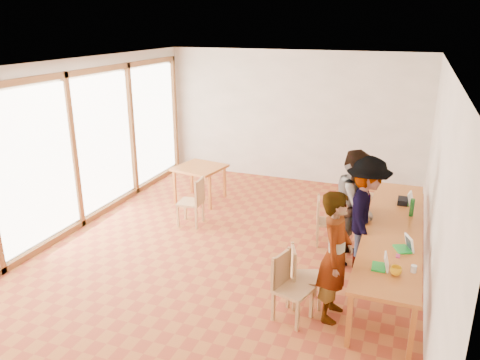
# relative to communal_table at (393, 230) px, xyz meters

# --- Properties ---
(ground) EXTENTS (8.00, 8.00, 0.00)m
(ground) POSITION_rel_communal_table_xyz_m (-2.50, -0.22, -0.70)
(ground) COLOR #AA5829
(ground) RESTS_ON ground
(wall_back) EXTENTS (6.00, 0.10, 3.00)m
(wall_back) POSITION_rel_communal_table_xyz_m (-2.50, 3.78, 0.80)
(wall_back) COLOR #F0E2CF
(wall_back) RESTS_ON ground
(wall_front) EXTENTS (6.00, 0.10, 3.00)m
(wall_front) POSITION_rel_communal_table_xyz_m (-2.50, -4.22, 0.80)
(wall_front) COLOR #F0E2CF
(wall_front) RESTS_ON ground
(wall_right) EXTENTS (0.10, 8.00, 3.00)m
(wall_right) POSITION_rel_communal_table_xyz_m (0.50, -0.22, 0.80)
(wall_right) COLOR #F0E2CF
(wall_right) RESTS_ON ground
(window_wall) EXTENTS (0.10, 8.00, 3.00)m
(window_wall) POSITION_rel_communal_table_xyz_m (-5.46, -0.22, 0.80)
(window_wall) COLOR white
(window_wall) RESTS_ON ground
(ceiling) EXTENTS (6.00, 8.00, 0.04)m
(ceiling) POSITION_rel_communal_table_xyz_m (-2.50, -0.22, 2.32)
(ceiling) COLOR white
(ceiling) RESTS_ON wall_back
(communal_table) EXTENTS (0.80, 4.00, 0.75)m
(communal_table) POSITION_rel_communal_table_xyz_m (0.00, 0.00, 0.00)
(communal_table) COLOR #B05F27
(communal_table) RESTS_ON ground
(side_table) EXTENTS (0.90, 0.90, 0.75)m
(side_table) POSITION_rel_communal_table_xyz_m (-3.93, 1.71, -0.03)
(side_table) COLOR #B05F27
(side_table) RESTS_ON ground
(chair_near) EXTENTS (0.51, 0.51, 0.47)m
(chair_near) POSITION_rel_communal_table_xyz_m (-1.17, -1.62, -0.17)
(chair_near) COLOR tan
(chair_near) RESTS_ON ground
(chair_mid) EXTENTS (0.49, 0.49, 0.44)m
(chair_mid) POSITION_rel_communal_table_xyz_m (-1.09, -1.28, -0.20)
(chair_mid) COLOR tan
(chair_mid) RESTS_ON ground
(chair_far) EXTENTS (0.45, 0.45, 0.44)m
(chair_far) POSITION_rel_communal_table_xyz_m (-1.14, 0.62, -0.20)
(chair_far) COLOR tan
(chair_far) RESTS_ON ground
(chair_empty) EXTENTS (0.46, 0.46, 0.47)m
(chair_empty) POSITION_rel_communal_table_xyz_m (-0.75, 2.07, -0.16)
(chair_empty) COLOR tan
(chair_empty) RESTS_ON ground
(chair_spare) EXTENTS (0.45, 0.45, 0.48)m
(chair_spare) POSITION_rel_communal_table_xyz_m (-3.49, 0.56, -0.15)
(chair_spare) COLOR tan
(chair_spare) RESTS_ON ground
(person_near) EXTENTS (0.44, 0.64, 1.70)m
(person_near) POSITION_rel_communal_table_xyz_m (-0.62, -1.40, 0.15)
(person_near) COLOR gray
(person_near) RESTS_ON ground
(person_mid) EXTENTS (0.87, 1.00, 1.78)m
(person_mid) POSITION_rel_communal_table_xyz_m (-0.60, 0.30, 0.19)
(person_mid) COLOR gray
(person_mid) RESTS_ON ground
(person_far) EXTENTS (0.74, 1.18, 1.75)m
(person_far) POSITION_rel_communal_table_xyz_m (-0.41, 0.07, 0.17)
(person_far) COLOR gray
(person_far) RESTS_ON ground
(laptop_near) EXTENTS (0.20, 0.24, 0.19)m
(laptop_near) POSITION_rel_communal_table_xyz_m (-0.06, -1.31, 0.10)
(laptop_near) COLOR green
(laptop_near) RESTS_ON communal_table
(laptop_mid) EXTENTS (0.28, 0.30, 0.20)m
(laptop_mid) POSITION_rel_communal_table_xyz_m (0.19, -0.71, 0.10)
(laptop_mid) COLOR green
(laptop_mid) RESTS_ON communal_table
(laptop_far) EXTENTS (0.25, 0.28, 0.21)m
(laptop_far) POSITION_rel_communal_table_xyz_m (0.15, 1.02, 0.10)
(laptop_far) COLOR green
(laptop_far) RESTS_ON communal_table
(yellow_mug) EXTENTS (0.17, 0.17, 0.11)m
(yellow_mug) POSITION_rel_communal_table_xyz_m (0.10, -1.41, 0.10)
(yellow_mug) COLOR yellow
(yellow_mug) RESTS_ON communal_table
(green_bottle) EXTENTS (0.07, 0.07, 0.28)m
(green_bottle) POSITION_rel_communal_table_xyz_m (0.23, 0.52, 0.19)
(green_bottle) COLOR #1A6425
(green_bottle) RESTS_ON communal_table
(clear_glass) EXTENTS (0.07, 0.07, 0.09)m
(clear_glass) POSITION_rel_communal_table_xyz_m (0.30, -1.28, 0.09)
(clear_glass) COLOR silver
(clear_glass) RESTS_ON communal_table
(condiment_cup) EXTENTS (0.08, 0.08, 0.06)m
(condiment_cup) POSITION_rel_communal_table_xyz_m (0.04, 1.04, 0.08)
(condiment_cup) COLOR white
(condiment_cup) RESTS_ON communal_table
(pink_phone) EXTENTS (0.05, 0.10, 0.01)m
(pink_phone) POSITION_rel_communal_table_xyz_m (0.10, -0.93, 0.05)
(pink_phone) COLOR #C92F73
(pink_phone) RESTS_ON communal_table
(black_pouch) EXTENTS (0.16, 0.26, 0.09)m
(black_pouch) POSITION_rel_communal_table_xyz_m (0.08, 1.01, 0.09)
(black_pouch) COLOR black
(black_pouch) RESTS_ON communal_table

